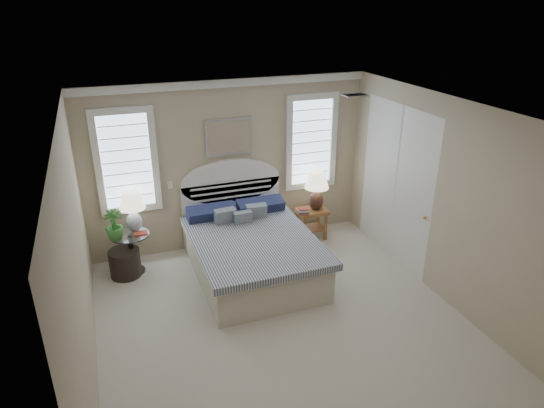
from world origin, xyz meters
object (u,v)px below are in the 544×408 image
(lamp_right, at_px, (317,187))
(floor_pot, at_px, (125,263))
(bed, at_px, (250,249))
(nightstand_right, at_px, (311,217))
(lamp_left, at_px, (132,207))
(side_table_left, at_px, (132,249))

(lamp_right, bearing_deg, floor_pot, -177.10)
(bed, bearing_deg, nightstand_right, 28.03)
(lamp_left, xyz_separation_m, lamp_right, (2.94, -0.00, -0.08))
(bed, xyz_separation_m, side_table_left, (-1.65, 0.59, 0.00))
(side_table_left, relative_size, lamp_left, 1.02)
(nightstand_right, distance_m, lamp_right, 0.55)
(nightstand_right, relative_size, lamp_left, 0.85)
(bed, bearing_deg, floor_pot, 163.25)
(nightstand_right, bearing_deg, lamp_right, -0.03)
(bed, height_order, side_table_left, bed)
(floor_pot, bearing_deg, nightstand_right, 2.97)
(floor_pot, relative_size, lamp_right, 0.69)
(nightstand_right, bearing_deg, floor_pot, -177.03)
(lamp_left, height_order, lamp_right, lamp_left)
(floor_pot, height_order, lamp_right, lamp_right)
(floor_pot, bearing_deg, bed, -16.75)
(side_table_left, distance_m, floor_pot, 0.22)
(nightstand_right, height_order, lamp_right, lamp_right)
(side_table_left, relative_size, lamp_right, 0.96)
(bed, distance_m, floor_pot, 1.86)
(nightstand_right, bearing_deg, bed, -151.97)
(nightstand_right, height_order, lamp_left, lamp_left)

